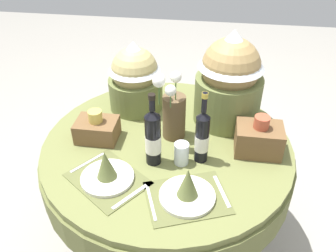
{
  "coord_description": "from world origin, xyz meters",
  "views": [
    {
      "loc": [
        0.21,
        -1.41,
        1.86
      ],
      "look_at": [
        0.0,
        0.03,
        0.82
      ],
      "focal_mm": 37.66,
      "sensor_mm": 36.0,
      "label": 1
    }
  ],
  "objects": [
    {
      "name": "ground",
      "position": [
        0.0,
        0.0,
        0.0
      ],
      "size": [
        8.0,
        8.0,
        0.0
      ],
      "primitive_type": "plane",
      "color": "#9E998E"
    },
    {
      "name": "dining_table",
      "position": [
        0.0,
        0.0,
        0.61
      ],
      "size": [
        1.3,
        1.3,
        0.74
      ],
      "color": "olive",
      "rests_on": "ground"
    },
    {
      "name": "place_setting_left",
      "position": [
        -0.23,
        -0.31,
        0.78
      ],
      "size": [
        0.43,
        0.41,
        0.16
      ],
      "color": "brown",
      "rests_on": "dining_table"
    },
    {
      "name": "place_setting_right",
      "position": [
        0.14,
        -0.37,
        0.78
      ],
      "size": [
        0.41,
        0.36,
        0.16
      ],
      "color": "brown",
      "rests_on": "dining_table"
    },
    {
      "name": "flower_vase",
      "position": [
        0.02,
        0.05,
        0.9
      ],
      "size": [
        0.16,
        0.18,
        0.39
      ],
      "color": "brown",
      "rests_on": "dining_table"
    },
    {
      "name": "wine_bottle_left",
      "position": [
        0.18,
        -0.11,
        0.88
      ],
      "size": [
        0.07,
        0.07,
        0.37
      ],
      "color": "black",
      "rests_on": "dining_table"
    },
    {
      "name": "wine_bottle_centre",
      "position": [
        -0.04,
        -0.16,
        0.88
      ],
      "size": [
        0.07,
        0.07,
        0.37
      ],
      "color": "black",
      "rests_on": "dining_table"
    },
    {
      "name": "tumbler_near_left",
      "position": [
        0.09,
        -0.14,
        0.79
      ],
      "size": [
        0.07,
        0.07,
        0.11
      ],
      "primitive_type": "cylinder",
      "color": "silver",
      "rests_on": "dining_table"
    },
    {
      "name": "gift_tub_back_left",
      "position": [
        -0.23,
        0.32,
        0.95
      ],
      "size": [
        0.31,
        0.31,
        0.41
      ],
      "color": "olive",
      "rests_on": "dining_table"
    },
    {
      "name": "gift_tub_back_right",
      "position": [
        0.29,
        0.26,
        1.01
      ],
      "size": [
        0.36,
        0.36,
        0.52
      ],
      "color": "olive",
      "rests_on": "dining_table"
    },
    {
      "name": "woven_basket_side_left",
      "position": [
        -0.36,
        -0.01,
        0.8
      ],
      "size": [
        0.21,
        0.16,
        0.17
      ],
      "color": "brown",
      "rests_on": "dining_table"
    },
    {
      "name": "woven_basket_side_right",
      "position": [
        0.45,
        -0.01,
        0.81
      ],
      "size": [
        0.22,
        0.16,
        0.2
      ],
      "color": "brown",
      "rests_on": "dining_table"
    }
  ]
}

